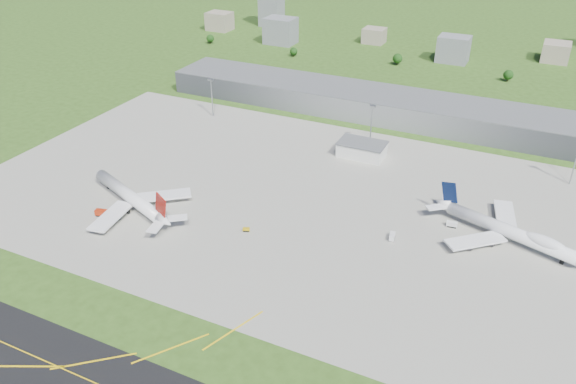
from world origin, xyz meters
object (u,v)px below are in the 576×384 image
at_px(airliner_blue_quad, 510,232).
at_px(tug_yellow, 246,230).
at_px(fire_truck, 103,213).
at_px(van_white_far, 452,224).
at_px(van_white_near, 392,237).
at_px(airliner_red_twin, 132,198).

distance_m(airliner_blue_quad, tug_yellow, 117.19).
relative_size(fire_truck, van_white_far, 1.47).
relative_size(airliner_blue_quad, tug_yellow, 19.23).
height_order(tug_yellow, van_white_near, van_white_near).
distance_m(fire_truck, van_white_far, 164.43).
relative_size(fire_truck, tug_yellow, 2.11).
distance_m(airliner_blue_quad, van_white_near, 51.34).
bearing_deg(airliner_red_twin, van_white_near, -145.30).
distance_m(airliner_red_twin, van_white_near, 125.48).
bearing_deg(van_white_far, airliner_red_twin, -167.04).
distance_m(van_white_near, van_white_far, 30.94).
xyz_separation_m(airliner_red_twin, fire_truck, (-7.89, -12.48, -3.61)).
bearing_deg(fire_truck, airliner_blue_quad, 5.38).
distance_m(airliner_red_twin, airliner_blue_quad, 175.99).
xyz_separation_m(airliner_blue_quad, fire_truck, (-177.14, -60.76, -3.57)).
height_order(airliner_red_twin, van_white_near, airliner_red_twin).
xyz_separation_m(airliner_red_twin, van_white_near, (122.28, 27.89, -3.88)).
height_order(airliner_red_twin, airliner_blue_quad, airliner_red_twin).
relative_size(tug_yellow, van_white_near, 0.65).
bearing_deg(airliner_red_twin, airliner_blue_quad, -142.22).
bearing_deg(van_white_near, van_white_far, -54.15).
bearing_deg(airliner_blue_quad, tug_yellow, -140.01).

